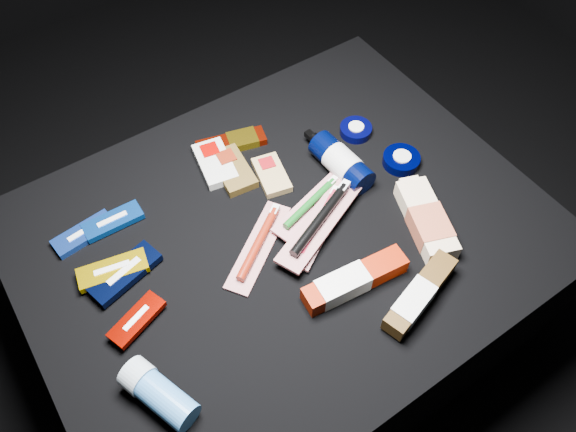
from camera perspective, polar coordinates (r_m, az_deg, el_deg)
ground at (r=1.43m, az=-0.28°, el=-10.38°), size 3.00×3.00×0.00m
cloth_table at (r=1.26m, az=-0.31°, el=-6.48°), size 0.98×0.78×0.40m
luna_bar_0 at (r=1.14m, az=-20.03°, el=-1.71°), size 0.12×0.06×0.02m
luna_bar_1 at (r=1.14m, az=-17.35°, el=-0.51°), size 0.12×0.05×0.02m
luna_bar_2 at (r=1.06m, az=-16.24°, el=-5.61°), size 0.14×0.08×0.02m
luna_bar_3 at (r=1.07m, az=-17.36°, el=-5.27°), size 0.13×0.07×0.02m
luna_bar_4 at (r=1.01m, az=-15.10°, el=-10.12°), size 0.11×0.07×0.01m
clif_bar_0 at (r=1.17m, az=-5.75°, el=4.84°), size 0.08×0.13×0.02m
clif_bar_1 at (r=1.19m, az=-7.50°, el=5.52°), size 0.09×0.13×0.02m
clif_bar_2 at (r=1.16m, az=-1.76°, el=4.35°), size 0.08×0.11×0.02m
power_bar at (r=1.22m, az=-5.40°, el=7.52°), size 0.16×0.08×0.02m
lotion_bottle at (r=1.16m, az=5.44°, el=5.44°), size 0.07×0.19×0.06m
cream_tin_upper at (r=1.25m, az=6.90°, el=8.68°), size 0.07×0.07×0.02m
cream_tin_lower at (r=1.20m, az=11.43°, el=5.61°), size 0.08×0.08×0.02m
bodywash_bottle at (r=1.11m, az=13.90°, el=-0.47°), size 0.12×0.19×0.04m
deodorant_stick at (r=0.94m, az=-13.07°, el=-17.13°), size 0.09×0.14×0.05m
toothbrush_pack_0 at (r=1.06m, az=-2.97°, el=-2.84°), size 0.20×0.16×0.02m
toothbrush_pack_1 at (r=1.08m, az=3.18°, el=-0.68°), size 0.20×0.15×0.02m
toothbrush_pack_2 at (r=1.09m, az=2.34°, el=1.23°), size 0.19×0.09×0.02m
toothbrush_pack_3 at (r=1.06m, az=3.34°, el=-0.40°), size 0.24×0.14×0.03m
toothpaste_carton_red at (r=1.01m, az=6.38°, el=-6.66°), size 0.20×0.07×0.04m
toothpaste_carton_green at (r=1.01m, az=13.04°, el=-7.99°), size 0.19×0.09×0.04m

